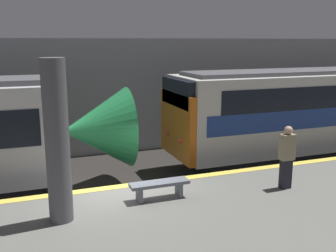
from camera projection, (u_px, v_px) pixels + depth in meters
name	position (u px, v px, depth m)	size (l,w,h in m)	color
ground_plane	(118.00, 221.00, 11.02)	(120.00, 120.00, 0.00)	#282623
platform	(145.00, 247.00, 8.58)	(40.00, 5.10, 1.09)	slate
station_rear_barrier	(79.00, 99.00, 16.77)	(50.00, 0.15, 5.06)	#939399
support_pillar_near	(57.00, 142.00, 8.32)	(0.52, 0.52, 3.55)	#56565B
person_waiting	(287.00, 156.00, 10.40)	(0.38, 0.24, 1.71)	black
platform_bench	(159.00, 186.00, 9.78)	(1.50, 0.40, 0.45)	slate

